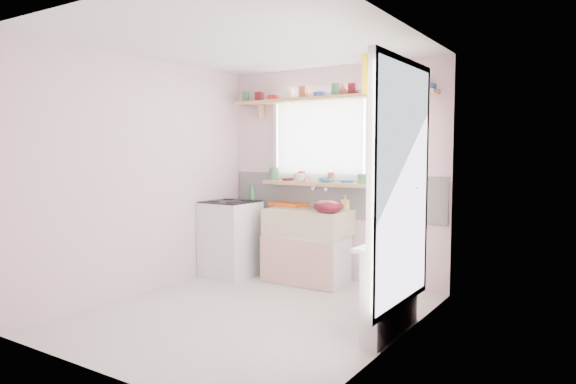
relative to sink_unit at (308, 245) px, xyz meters
The scene contains 19 objects.
room 1.31m from the sink_unit, 28.17° to the right, with size 3.20×3.20×3.20m.
sink_unit is the anchor object (origin of this frame).
cooker 0.98m from the sink_unit, 165.62° to the right, with size 0.58×0.58×0.93m.
radiator_ledge 1.82m from the sink_unit, 37.05° to the right, with size 0.22×0.95×0.78m.
windowsill 0.73m from the sink_unit, 90.00° to the left, with size 1.40×0.22×0.04m, color tan.
pine_shelf 1.70m from the sink_unit, 49.64° to the left, with size 2.52×0.24×0.04m, color tan.
shelf_crockery 1.77m from the sink_unit, 58.75° to the left, with size 2.47×0.11×0.12m.
sill_crockery 0.81m from the sink_unit, 95.28° to the left, with size 1.35×0.11×0.12m.
dish_tray 0.61m from the sink_unit, 151.16° to the left, with size 0.44×0.33×0.04m, color #E05513.
colander 0.65m from the sink_unit, 27.29° to the right, with size 0.33×0.33×0.15m, color #580F1A.
jade_plant 1.65m from the sink_unit, 27.02° to the right, with size 0.49×0.43×0.55m, color #265F29.
fruit_bowl 1.69m from the sink_unit, 34.08° to the right, with size 0.33×0.33×0.08m, color silver.
herb_pot 1.81m from the sink_unit, 39.13° to the right, with size 0.12×0.08×0.23m, color #2C6026.
soap_bottle_sink 0.66m from the sink_unit, 28.84° to the left, with size 0.08×0.08×0.17m, color #DFDB63.
sill_cup 0.81m from the sink_unit, 146.46° to the left, with size 0.13×0.13×0.10m, color beige.
sill_bowl 0.78m from the sink_unit, 37.95° to the left, with size 0.17×0.17×0.05m, color #3874B6.
shelf_vase 1.82m from the sink_unit, 36.94° to the left, with size 0.14×0.14×0.15m, color #B15936.
cooker_bottle 0.98m from the sink_unit, behind, with size 0.08×0.08×0.21m, color #3A7445.
fruit 1.70m from the sink_unit, 33.79° to the right, with size 0.20×0.14×0.10m.
Camera 1 is at (2.85, -3.75, 1.51)m, focal length 32.00 mm.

